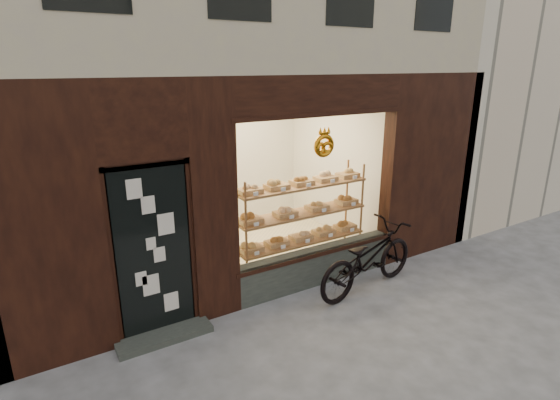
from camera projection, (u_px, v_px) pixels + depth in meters
ground at (396, 370)px, 4.81m from camera, size 90.00×90.00×0.00m
neighbor_right at (506, 19)px, 12.73m from camera, size 12.00×7.00×9.00m
display_shelf at (301, 221)px, 6.86m from camera, size 2.20×0.45×1.70m
bicycle at (368, 258)px, 6.41m from camera, size 1.99×0.92×1.01m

